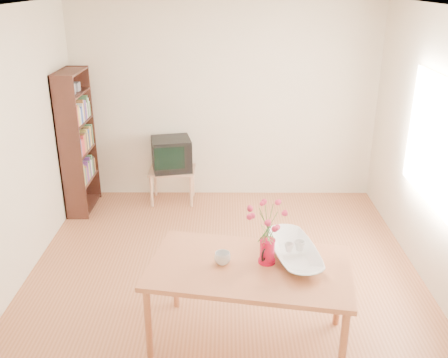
{
  "coord_description": "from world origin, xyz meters",
  "views": [
    {
      "loc": [
        0.03,
        -4.2,
        2.83
      ],
      "look_at": [
        0.0,
        0.3,
        1.0
      ],
      "focal_mm": 40.0,
      "sensor_mm": 36.0,
      "label": 1
    }
  ],
  "objects_px": {
    "table": "(250,273)",
    "pitcher": "(267,252)",
    "television": "(172,153)",
    "mug": "(223,258)",
    "bowl": "(295,229)"
  },
  "relations": [
    {
      "from": "table",
      "to": "pitcher",
      "type": "bearing_deg",
      "value": 30.63
    },
    {
      "from": "table",
      "to": "television",
      "type": "relative_size",
      "value": 2.95
    },
    {
      "from": "mug",
      "to": "pitcher",
      "type": "bearing_deg",
      "value": 153.15
    },
    {
      "from": "pitcher",
      "to": "mug",
      "type": "distance_m",
      "value": 0.35
    },
    {
      "from": "television",
      "to": "table",
      "type": "bearing_deg",
      "value": -84.8
    },
    {
      "from": "table",
      "to": "bowl",
      "type": "distance_m",
      "value": 0.5
    },
    {
      "from": "pitcher",
      "to": "bowl",
      "type": "distance_m",
      "value": 0.29
    },
    {
      "from": "bowl",
      "to": "television",
      "type": "distance_m",
      "value": 3.01
    },
    {
      "from": "bowl",
      "to": "television",
      "type": "relative_size",
      "value": 0.9
    },
    {
      "from": "table",
      "to": "pitcher",
      "type": "height_order",
      "value": "pitcher"
    },
    {
      "from": "television",
      "to": "pitcher",
      "type": "bearing_deg",
      "value": -82.13
    },
    {
      "from": "television",
      "to": "bowl",
      "type": "bearing_deg",
      "value": -77.47
    },
    {
      "from": "mug",
      "to": "television",
      "type": "xyz_separation_m",
      "value": [
        -0.7,
        2.83,
        -0.12
      ]
    },
    {
      "from": "bowl",
      "to": "mug",
      "type": "bearing_deg",
      "value": -168.01
    },
    {
      "from": "pitcher",
      "to": "mug",
      "type": "relative_size",
      "value": 1.62
    }
  ]
}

